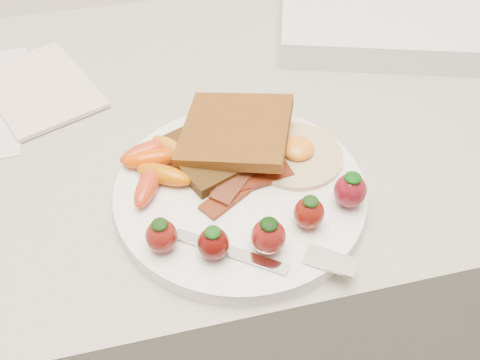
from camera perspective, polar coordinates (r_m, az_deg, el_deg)
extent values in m
cube|color=gray|center=(1.04, -3.42, -12.28)|extent=(2.00, 0.60, 0.90)
cylinder|color=white|center=(0.58, 0.00, -1.29)|extent=(0.27, 0.27, 0.02)
cube|color=black|center=(0.60, -2.77, 3.17)|extent=(0.13, 0.13, 0.01)
cube|color=#492912|center=(0.60, -0.45, 5.35)|extent=(0.16, 0.16, 0.03)
cylinder|color=beige|center=(0.60, 6.00, 2.65)|extent=(0.14, 0.14, 0.01)
ellipsoid|color=orange|center=(0.60, 6.15, 3.39)|extent=(0.05, 0.05, 0.02)
cube|color=#4F0F0B|center=(0.57, -0.24, -1.02)|extent=(0.09, 0.07, 0.00)
cube|color=#430E04|center=(0.57, 1.14, -0.03)|extent=(0.10, 0.04, 0.00)
cube|color=black|center=(0.58, 0.12, 0.67)|extent=(0.08, 0.08, 0.00)
ellipsoid|color=#D94300|center=(0.59, -9.41, 2.25)|extent=(0.06, 0.02, 0.02)
ellipsoid|color=#C35A00|center=(0.58, -8.13, 0.57)|extent=(0.07, 0.05, 0.02)
ellipsoid|color=#BB3114|center=(0.57, -9.79, -0.51)|extent=(0.05, 0.07, 0.02)
ellipsoid|color=#CB6B17|center=(0.60, -7.42, 3.42)|extent=(0.05, 0.05, 0.02)
ellipsoid|color=red|center=(0.60, -9.88, 3.06)|extent=(0.07, 0.04, 0.02)
ellipsoid|color=maroon|center=(0.51, -8.36, -5.94)|extent=(0.03, 0.03, 0.03)
ellipsoid|color=black|center=(0.50, -8.58, -4.70)|extent=(0.02, 0.02, 0.01)
ellipsoid|color=#500A07|center=(0.50, -2.86, -6.80)|extent=(0.03, 0.03, 0.03)
ellipsoid|color=#123D0C|center=(0.49, -2.93, -5.58)|extent=(0.02, 0.02, 0.01)
ellipsoid|color=maroon|center=(0.51, 3.04, -6.06)|extent=(0.03, 0.03, 0.04)
ellipsoid|color=black|center=(0.49, 3.13, -4.71)|extent=(0.02, 0.02, 0.01)
ellipsoid|color=#681209|center=(0.53, 7.37, -3.51)|extent=(0.03, 0.03, 0.03)
ellipsoid|color=black|center=(0.52, 7.55, -2.26)|extent=(0.02, 0.02, 0.01)
ellipsoid|color=maroon|center=(0.55, 11.67, -1.13)|extent=(0.03, 0.03, 0.04)
ellipsoid|color=#083C08|center=(0.54, 11.97, 0.24)|extent=(0.02, 0.02, 0.01)
cube|color=silver|center=(0.51, -1.05, -7.60)|extent=(0.10, 0.08, 0.00)
cube|color=silver|center=(0.52, 9.61, -8.48)|extent=(0.05, 0.05, 0.00)
cube|color=beige|center=(0.77, -20.58, 9.21)|extent=(0.18, 0.21, 0.01)
cube|color=silver|center=(0.87, 14.73, 16.49)|extent=(0.35, 0.32, 0.04)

